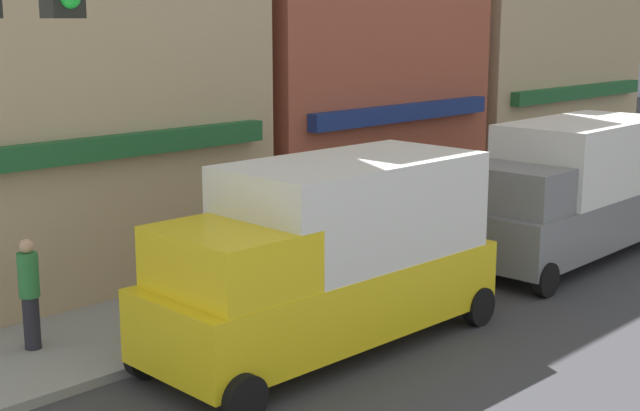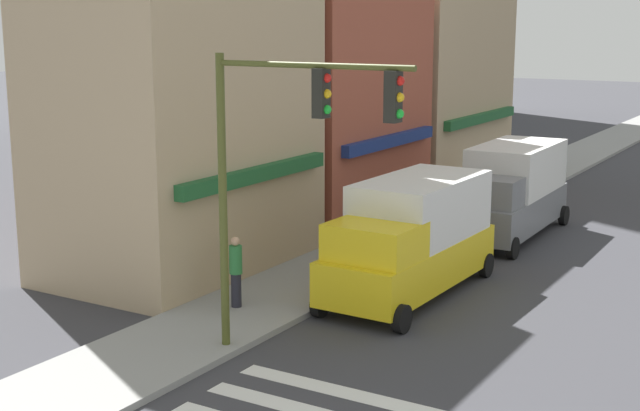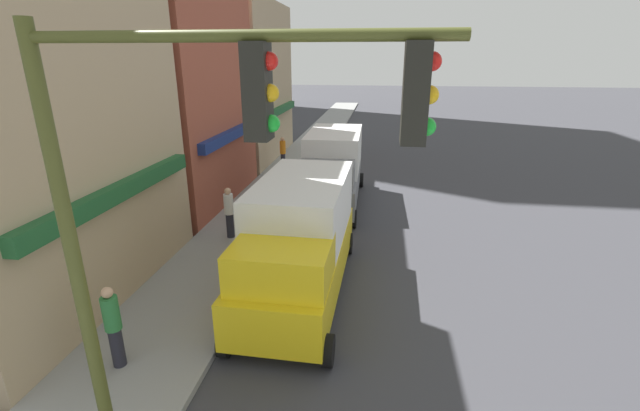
{
  "view_description": "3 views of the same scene",
  "coord_description": "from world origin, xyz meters",
  "px_view_note": "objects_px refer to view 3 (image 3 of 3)",
  "views": [
    {
      "loc": [
        0.82,
        -4.71,
        5.23
      ],
      "look_at": [
        11.84,
        6.0,
        2.0
      ],
      "focal_mm": 50.0,
      "sensor_mm": 36.0,
      "label": 1
    },
    {
      "loc": [
        -9.77,
        -4.89,
        7.07
      ],
      "look_at": [
        4.95,
        4.0,
        3.5
      ],
      "focal_mm": 50.0,
      "sensor_mm": 36.0,
      "label": 2
    },
    {
      "loc": [
        0.69,
        2.74,
        6.04
      ],
      "look_at": [
        14.45,
        4.7,
        1.2
      ],
      "focal_mm": 24.0,
      "sensor_mm": 36.0,
      "label": 3
    }
  ],
  "objects_px": {
    "box_truck_yellow": "(300,238)",
    "pedestrian_white_shirt": "(229,212)",
    "box_truck_grey": "(333,167)",
    "fire_hydrant": "(226,286)",
    "pedestrian_orange_vest": "(283,152)",
    "traffic_signal": "(189,192)",
    "pedestrian_green_top": "(113,326)"
  },
  "relations": [
    {
      "from": "box_truck_yellow",
      "to": "pedestrian_white_shirt",
      "type": "bearing_deg",
      "value": 46.31
    },
    {
      "from": "traffic_signal",
      "to": "fire_hydrant",
      "type": "xyz_separation_m",
      "value": [
        4.76,
        1.6,
        -4.02
      ]
    },
    {
      "from": "pedestrian_green_top",
      "to": "fire_hydrant",
      "type": "distance_m",
      "value": 2.92
    },
    {
      "from": "pedestrian_green_top",
      "to": "fire_hydrant",
      "type": "height_order",
      "value": "pedestrian_green_top"
    },
    {
      "from": "traffic_signal",
      "to": "box_truck_grey",
      "type": "height_order",
      "value": "traffic_signal"
    },
    {
      "from": "box_truck_grey",
      "to": "pedestrian_green_top",
      "type": "xyz_separation_m",
      "value": [
        -11.18,
        3.05,
        -0.51
      ]
    },
    {
      "from": "pedestrian_green_top",
      "to": "fire_hydrant",
      "type": "xyz_separation_m",
      "value": [
        2.54,
        -1.35,
        -0.46
      ]
    },
    {
      "from": "box_truck_grey",
      "to": "pedestrian_green_top",
      "type": "distance_m",
      "value": 11.6
    },
    {
      "from": "box_truck_grey",
      "to": "pedestrian_orange_vest",
      "type": "relative_size",
      "value": 3.52
    },
    {
      "from": "box_truck_grey",
      "to": "pedestrian_orange_vest",
      "type": "height_order",
      "value": "box_truck_grey"
    },
    {
      "from": "traffic_signal",
      "to": "pedestrian_white_shirt",
      "type": "distance_m",
      "value": 9.91
    },
    {
      "from": "box_truck_yellow",
      "to": "fire_hydrant",
      "type": "xyz_separation_m",
      "value": [
        -1.01,
        1.7,
        -0.97
      ]
    },
    {
      "from": "traffic_signal",
      "to": "box_truck_yellow",
      "type": "height_order",
      "value": "traffic_signal"
    },
    {
      "from": "box_truck_yellow",
      "to": "box_truck_grey",
      "type": "relative_size",
      "value": 1.0
    },
    {
      "from": "box_truck_grey",
      "to": "fire_hydrant",
      "type": "height_order",
      "value": "box_truck_grey"
    },
    {
      "from": "box_truck_grey",
      "to": "pedestrian_white_shirt",
      "type": "distance_m",
      "value": 5.54
    },
    {
      "from": "pedestrian_green_top",
      "to": "pedestrian_orange_vest",
      "type": "height_order",
      "value": "same"
    },
    {
      "from": "box_truck_grey",
      "to": "box_truck_yellow",
      "type": "bearing_deg",
      "value": 178.96
    },
    {
      "from": "pedestrian_green_top",
      "to": "pedestrian_orange_vest",
      "type": "distance_m",
      "value": 16.18
    },
    {
      "from": "pedestrian_white_shirt",
      "to": "pedestrian_green_top",
      "type": "relative_size",
      "value": 1.0
    },
    {
      "from": "traffic_signal",
      "to": "box_truck_grey",
      "type": "bearing_deg",
      "value": -0.44
    },
    {
      "from": "box_truck_yellow",
      "to": "pedestrian_white_shirt",
      "type": "xyz_separation_m",
      "value": [
        3.01,
        3.01,
        -0.51
      ]
    },
    {
      "from": "pedestrian_white_shirt",
      "to": "pedestrian_orange_vest",
      "type": "bearing_deg",
      "value": 77.2
    },
    {
      "from": "box_truck_yellow",
      "to": "pedestrian_orange_vest",
      "type": "height_order",
      "value": "box_truck_yellow"
    },
    {
      "from": "traffic_signal",
      "to": "fire_hydrant",
      "type": "bearing_deg",
      "value": 18.54
    },
    {
      "from": "box_truck_yellow",
      "to": "box_truck_grey",
      "type": "height_order",
      "value": "same"
    },
    {
      "from": "pedestrian_white_shirt",
      "to": "pedestrian_orange_vest",
      "type": "height_order",
      "value": "same"
    },
    {
      "from": "box_truck_grey",
      "to": "fire_hydrant",
      "type": "bearing_deg",
      "value": 167.82
    },
    {
      "from": "pedestrian_green_top",
      "to": "traffic_signal",
      "type": "bearing_deg",
      "value": 33.66
    },
    {
      "from": "box_truck_yellow",
      "to": "box_truck_grey",
      "type": "distance_m",
      "value": 7.63
    },
    {
      "from": "box_truck_grey",
      "to": "traffic_signal",
      "type": "bearing_deg",
      "value": 178.51
    },
    {
      "from": "pedestrian_white_shirt",
      "to": "fire_hydrant",
      "type": "bearing_deg",
      "value": -86.62
    }
  ]
}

